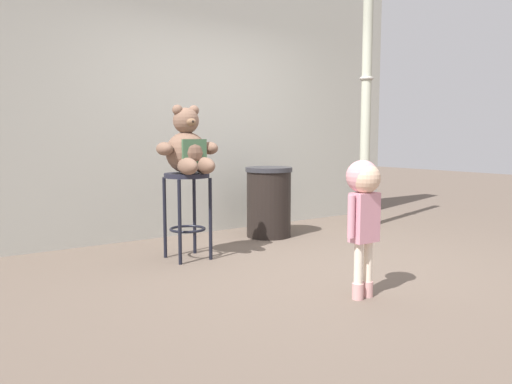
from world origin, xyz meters
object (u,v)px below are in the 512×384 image
(bar_stool_with_teddy, at_px, (187,197))
(trash_bin, at_px, (269,202))
(teddy_bear, at_px, (188,148))
(child_walking, at_px, (364,199))
(lamppost, at_px, (366,124))

(bar_stool_with_teddy, relative_size, trash_bin, 1.01)
(bar_stool_with_teddy, height_order, trash_bin, bar_stool_with_teddy)
(teddy_bear, bearing_deg, bar_stool_with_teddy, 90.00)
(bar_stool_with_teddy, bearing_deg, teddy_bear, -90.00)
(teddy_bear, bearing_deg, trash_bin, 19.70)
(teddy_bear, xyz_separation_m, trash_bin, (1.23, 0.44, -0.62))
(teddy_bear, distance_m, trash_bin, 1.45)
(teddy_bear, xyz_separation_m, child_walking, (0.47, -1.68, -0.32))
(child_walking, height_order, trash_bin, child_walking)
(bar_stool_with_teddy, bearing_deg, trash_bin, 18.46)
(teddy_bear, height_order, trash_bin, teddy_bear)
(bar_stool_with_teddy, bearing_deg, child_walking, -74.49)
(teddy_bear, relative_size, lamppost, 0.19)
(bar_stool_with_teddy, distance_m, child_walking, 1.78)
(child_walking, xyz_separation_m, lamppost, (2.04, 1.89, 0.58))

